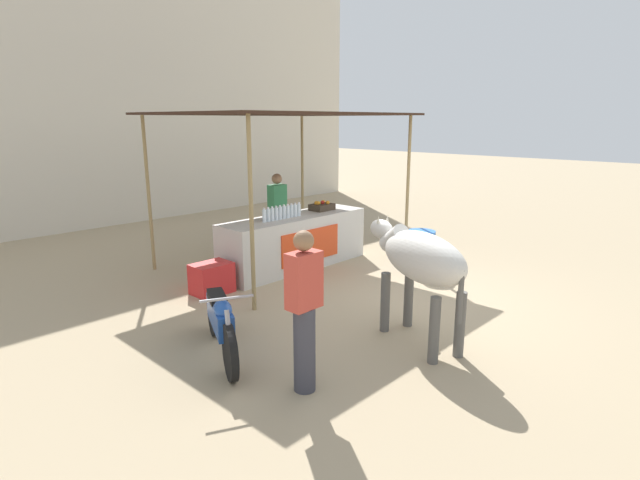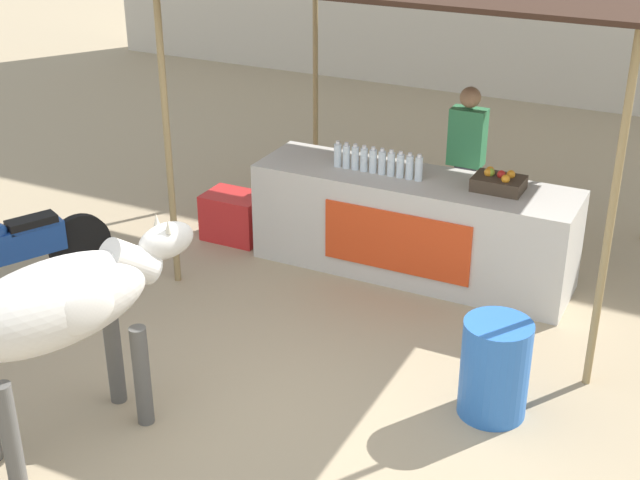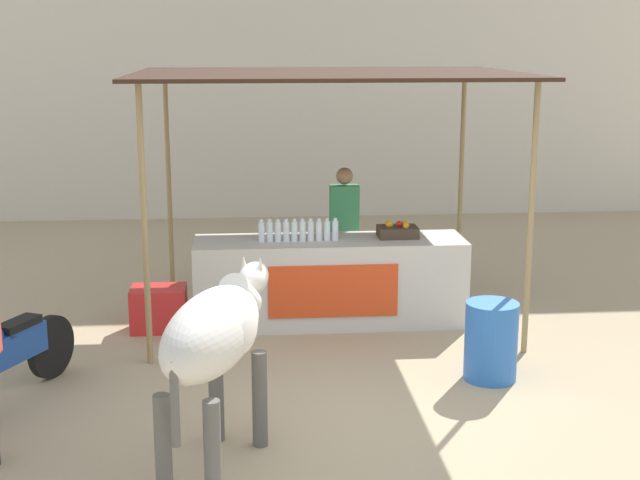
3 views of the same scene
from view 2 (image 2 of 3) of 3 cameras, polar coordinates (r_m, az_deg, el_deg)
The scene contains 9 objects.
ground_plane at distance 6.85m, azimuth -0.99°, elevation -9.59°, with size 60.00×60.00×0.00m, color tan.
stall_counter at distance 8.37m, azimuth 5.92°, elevation 0.93°, with size 3.00×0.82×0.96m.
water_bottle_row at distance 8.22m, azimuth 3.70°, elevation 5.04°, with size 0.88×0.07×0.25m.
fruit_crate at distance 7.99m, azimuth 11.36°, elevation 3.65°, with size 0.44×0.32×0.18m.
vendor_behind_counter at distance 8.82m, azimuth 9.28°, elevation 4.63°, with size 0.34×0.22×1.65m.
cooler_box at distance 9.15m, azimuth -5.49°, elevation 1.52°, with size 0.60×0.44×0.48m, color red.
water_barrel at distance 6.54m, azimuth 11.12°, elevation -8.07°, with size 0.49×0.49×0.75m, color blue.
cow at distance 6.07m, azimuth -16.10°, elevation -4.17°, with size 0.97×1.83×1.44m.
motorcycle_parked at distance 8.43m, azimuth -19.05°, elevation -0.61°, with size 0.93×1.65×0.90m.
Camera 2 is at (2.61, -4.97, 3.92)m, focal length 50.00 mm.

